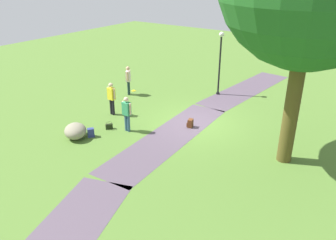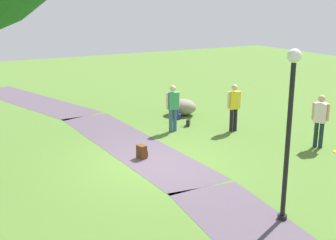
{
  "view_description": "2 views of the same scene",
  "coord_description": "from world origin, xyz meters",
  "px_view_note": "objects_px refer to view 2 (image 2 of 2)",
  "views": [
    {
      "loc": [
        12.83,
        7.21,
        6.82
      ],
      "look_at": [
        1.98,
        -0.32,
        0.83
      ],
      "focal_mm": 36.25,
      "sensor_mm": 36.0,
      "label": 1
    },
    {
      "loc": [
        -10.51,
        5.14,
        4.52
      ],
      "look_at": [
        0.83,
        -1.09,
        0.95
      ],
      "focal_mm": 47.47,
      "sensor_mm": 36.0,
      "label": 2
    }
  ],
  "objects_px": {
    "backpack_by_boulder": "(177,114)",
    "handbag_on_grass": "(188,122)",
    "woman_with_handbag": "(173,105)",
    "lawn_boulder": "(181,107)",
    "spare_backpack_on_lawn": "(142,152)",
    "passerby_on_path": "(320,117)",
    "lamp_post": "(290,118)",
    "man_near_boulder": "(234,104)"
  },
  "relations": [
    {
      "from": "lawn_boulder",
      "to": "spare_backpack_on_lawn",
      "type": "bearing_deg",
      "value": 136.65
    },
    {
      "from": "lawn_boulder",
      "to": "woman_with_handbag",
      "type": "bearing_deg",
      "value": 141.91
    },
    {
      "from": "man_near_boulder",
      "to": "passerby_on_path",
      "type": "height_order",
      "value": "passerby_on_path"
    },
    {
      "from": "handbag_on_grass",
      "to": "spare_backpack_on_lawn",
      "type": "distance_m",
      "value": 3.74
    },
    {
      "from": "lawn_boulder",
      "to": "handbag_on_grass",
      "type": "xyz_separation_m",
      "value": [
        -1.47,
        0.58,
        -0.18
      ]
    },
    {
      "from": "woman_with_handbag",
      "to": "spare_backpack_on_lawn",
      "type": "xyz_separation_m",
      "value": [
        -1.95,
        2.13,
        -0.75
      ]
    },
    {
      "from": "lawn_boulder",
      "to": "passerby_on_path",
      "type": "relative_size",
      "value": 0.89
    },
    {
      "from": "passerby_on_path",
      "to": "backpack_by_boulder",
      "type": "relative_size",
      "value": 4.18
    },
    {
      "from": "lamp_post",
      "to": "man_near_boulder",
      "type": "distance_m",
      "value": 6.57
    },
    {
      "from": "lamp_post",
      "to": "handbag_on_grass",
      "type": "relative_size",
      "value": 9.41
    },
    {
      "from": "lawn_boulder",
      "to": "handbag_on_grass",
      "type": "relative_size",
      "value": 3.91
    },
    {
      "from": "handbag_on_grass",
      "to": "woman_with_handbag",
      "type": "bearing_deg",
      "value": 111.78
    },
    {
      "from": "lawn_boulder",
      "to": "backpack_by_boulder",
      "type": "distance_m",
      "value": 0.66
    },
    {
      "from": "lawn_boulder",
      "to": "lamp_post",
      "type": "bearing_deg",
      "value": 163.44
    },
    {
      "from": "passerby_on_path",
      "to": "lamp_post",
      "type": "bearing_deg",
      "value": 125.36
    },
    {
      "from": "backpack_by_boulder",
      "to": "spare_backpack_on_lawn",
      "type": "bearing_deg",
      "value": 137.17
    },
    {
      "from": "man_near_boulder",
      "to": "backpack_by_boulder",
      "type": "bearing_deg",
      "value": 21.54
    },
    {
      "from": "woman_with_handbag",
      "to": "spare_backpack_on_lawn",
      "type": "distance_m",
      "value": 2.99
    },
    {
      "from": "lawn_boulder",
      "to": "backpack_by_boulder",
      "type": "bearing_deg",
      "value": 132.98
    },
    {
      "from": "lawn_boulder",
      "to": "spare_backpack_on_lawn",
      "type": "height_order",
      "value": "lawn_boulder"
    },
    {
      "from": "passerby_on_path",
      "to": "spare_backpack_on_lawn",
      "type": "height_order",
      "value": "passerby_on_path"
    },
    {
      "from": "passerby_on_path",
      "to": "handbag_on_grass",
      "type": "xyz_separation_m",
      "value": [
        4.04,
        2.29,
        -0.83
      ]
    },
    {
      "from": "backpack_by_boulder",
      "to": "woman_with_handbag",
      "type": "bearing_deg",
      "value": 145.39
    },
    {
      "from": "passerby_on_path",
      "to": "backpack_by_boulder",
      "type": "bearing_deg",
      "value": 23.31
    },
    {
      "from": "woman_with_handbag",
      "to": "spare_backpack_on_lawn",
      "type": "height_order",
      "value": "woman_with_handbag"
    },
    {
      "from": "backpack_by_boulder",
      "to": "spare_backpack_on_lawn",
      "type": "distance_m",
      "value": 4.52
    },
    {
      "from": "backpack_by_boulder",
      "to": "lawn_boulder",
      "type": "bearing_deg",
      "value": -47.02
    },
    {
      "from": "backpack_by_boulder",
      "to": "handbag_on_grass",
      "type": "bearing_deg",
      "value": 174.16
    },
    {
      "from": "passerby_on_path",
      "to": "woman_with_handbag",
      "type": "bearing_deg",
      "value": 40.11
    },
    {
      "from": "lawn_boulder",
      "to": "handbag_on_grass",
      "type": "distance_m",
      "value": 1.59
    },
    {
      "from": "passerby_on_path",
      "to": "man_near_boulder",
      "type": "bearing_deg",
      "value": 24.82
    },
    {
      "from": "man_near_boulder",
      "to": "backpack_by_boulder",
      "type": "height_order",
      "value": "man_near_boulder"
    },
    {
      "from": "lamp_post",
      "to": "man_near_boulder",
      "type": "bearing_deg",
      "value": -27.61
    },
    {
      "from": "woman_with_handbag",
      "to": "passerby_on_path",
      "type": "height_order",
      "value": "passerby_on_path"
    },
    {
      "from": "lamp_post",
      "to": "woman_with_handbag",
      "type": "distance_m",
      "value": 6.93
    },
    {
      "from": "woman_with_handbag",
      "to": "handbag_on_grass",
      "type": "xyz_separation_m",
      "value": [
        0.33,
        -0.83,
        -0.8
      ]
    },
    {
      "from": "lamp_post",
      "to": "passerby_on_path",
      "type": "xyz_separation_m",
      "value": [
        3.01,
        -4.24,
        -1.25
      ]
    },
    {
      "from": "handbag_on_grass",
      "to": "lamp_post",
      "type": "bearing_deg",
      "value": 164.5
    },
    {
      "from": "passerby_on_path",
      "to": "handbag_on_grass",
      "type": "height_order",
      "value": "passerby_on_path"
    },
    {
      "from": "lawn_boulder",
      "to": "man_near_boulder",
      "type": "relative_size",
      "value": 0.9
    },
    {
      "from": "man_near_boulder",
      "to": "backpack_by_boulder",
      "type": "relative_size",
      "value": 4.16
    },
    {
      "from": "lamp_post",
      "to": "woman_with_handbag",
      "type": "relative_size",
      "value": 2.2
    }
  ]
}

